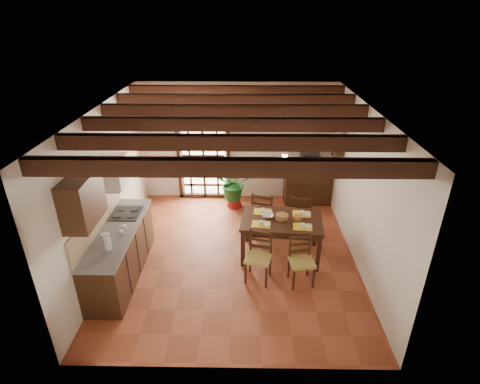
{
  "coord_description": "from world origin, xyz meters",
  "views": [
    {
      "loc": [
        0.2,
        -5.88,
        4.26
      ],
      "look_at": [
        0.1,
        0.4,
        1.15
      ],
      "focal_mm": 28.0,
      "sensor_mm": 36.0,
      "label": 1
    }
  ],
  "objects_px": {
    "sideboard": "(307,184)",
    "crt_tv": "(310,159)",
    "dining_table": "(282,224)",
    "chair_far_right": "(299,222)",
    "potted_plant": "(234,184)",
    "kitchen_counter": "(120,252)",
    "chair_far_left": "(263,220)",
    "pendant_lamp": "(285,151)",
    "chair_near_left": "(258,265)",
    "chair_near_right": "(301,269)"
  },
  "relations": [
    {
      "from": "dining_table",
      "to": "crt_tv",
      "type": "xyz_separation_m",
      "value": [
        0.81,
        2.2,
        0.43
      ]
    },
    {
      "from": "chair_near_right",
      "to": "pendant_lamp",
      "type": "distance_m",
      "value": 2.03
    },
    {
      "from": "dining_table",
      "to": "potted_plant",
      "type": "distance_m",
      "value": 2.17
    },
    {
      "from": "chair_far_right",
      "to": "potted_plant",
      "type": "height_order",
      "value": "potted_plant"
    },
    {
      "from": "chair_near_left",
      "to": "sideboard",
      "type": "xyz_separation_m",
      "value": [
        1.25,
        2.91,
        0.18
      ]
    },
    {
      "from": "dining_table",
      "to": "potted_plant",
      "type": "xyz_separation_m",
      "value": [
        -0.93,
        1.96,
        -0.12
      ]
    },
    {
      "from": "potted_plant",
      "to": "pendant_lamp",
      "type": "height_order",
      "value": "pendant_lamp"
    },
    {
      "from": "kitchen_counter",
      "to": "chair_far_right",
      "type": "height_order",
      "value": "kitchen_counter"
    },
    {
      "from": "chair_far_left",
      "to": "chair_near_right",
      "type": "bearing_deg",
      "value": 126.78
    },
    {
      "from": "chair_far_left",
      "to": "crt_tv",
      "type": "bearing_deg",
      "value": -111.21
    },
    {
      "from": "sideboard",
      "to": "chair_far_left",
      "type": "bearing_deg",
      "value": -129.23
    },
    {
      "from": "potted_plant",
      "to": "pendant_lamp",
      "type": "bearing_deg",
      "value": -63.37
    },
    {
      "from": "pendant_lamp",
      "to": "chair_near_right",
      "type": "bearing_deg",
      "value": -72.2
    },
    {
      "from": "chair_far_left",
      "to": "pendant_lamp",
      "type": "relative_size",
      "value": 1.16
    },
    {
      "from": "kitchen_counter",
      "to": "pendant_lamp",
      "type": "distance_m",
      "value": 3.33
    },
    {
      "from": "chair_far_right",
      "to": "potted_plant",
      "type": "relative_size",
      "value": 0.45
    },
    {
      "from": "chair_far_left",
      "to": "potted_plant",
      "type": "height_order",
      "value": "potted_plant"
    },
    {
      "from": "chair_near_left",
      "to": "crt_tv",
      "type": "xyz_separation_m",
      "value": [
        1.25,
        2.91,
        0.83
      ]
    },
    {
      "from": "dining_table",
      "to": "chair_near_left",
      "type": "height_order",
      "value": "chair_near_left"
    },
    {
      "from": "sideboard",
      "to": "crt_tv",
      "type": "xyz_separation_m",
      "value": [
        0.0,
        -0.01,
        0.65
      ]
    },
    {
      "from": "chair_near_left",
      "to": "chair_near_right",
      "type": "xyz_separation_m",
      "value": [
        0.72,
        -0.08,
        -0.01
      ]
    },
    {
      "from": "dining_table",
      "to": "chair_far_left",
      "type": "xyz_separation_m",
      "value": [
        -0.29,
        0.78,
        -0.38
      ]
    },
    {
      "from": "kitchen_counter",
      "to": "chair_far_left",
      "type": "xyz_separation_m",
      "value": [
        2.54,
        1.4,
        -0.17
      ]
    },
    {
      "from": "chair_near_right",
      "to": "chair_far_right",
      "type": "bearing_deg",
      "value": 75.31
    },
    {
      "from": "potted_plant",
      "to": "kitchen_counter",
      "type": "bearing_deg",
      "value": -126.27
    },
    {
      "from": "dining_table",
      "to": "sideboard",
      "type": "relative_size",
      "value": 1.42
    },
    {
      "from": "chair_near_right",
      "to": "dining_table",
      "type": "bearing_deg",
      "value": 101.18
    },
    {
      "from": "chair_far_left",
      "to": "crt_tv",
      "type": "distance_m",
      "value": 1.97
    },
    {
      "from": "dining_table",
      "to": "pendant_lamp",
      "type": "xyz_separation_m",
      "value": [
        0.0,
        0.1,
        1.39
      ]
    },
    {
      "from": "chair_near_right",
      "to": "pendant_lamp",
      "type": "relative_size",
      "value": 1.03
    },
    {
      "from": "chair_far_right",
      "to": "sideboard",
      "type": "relative_size",
      "value": 0.9
    },
    {
      "from": "chair_near_left",
      "to": "chair_far_left",
      "type": "height_order",
      "value": "chair_far_left"
    },
    {
      "from": "chair_near_left",
      "to": "chair_far_right",
      "type": "relative_size",
      "value": 0.92
    },
    {
      "from": "chair_near_right",
      "to": "crt_tv",
      "type": "distance_m",
      "value": 3.14
    },
    {
      "from": "potted_plant",
      "to": "crt_tv",
      "type": "bearing_deg",
      "value": 7.83
    },
    {
      "from": "chair_near_left",
      "to": "chair_near_right",
      "type": "height_order",
      "value": "chair_near_left"
    },
    {
      "from": "dining_table",
      "to": "chair_far_right",
      "type": "bearing_deg",
      "value": 64.04
    },
    {
      "from": "kitchen_counter",
      "to": "sideboard",
      "type": "xyz_separation_m",
      "value": [
        3.64,
        2.83,
        -0.01
      ]
    },
    {
      "from": "chair_far_right",
      "to": "pendant_lamp",
      "type": "bearing_deg",
      "value": 66.21
    },
    {
      "from": "chair_near_left",
      "to": "dining_table",
      "type": "bearing_deg",
      "value": 72.51
    },
    {
      "from": "chair_near_left",
      "to": "pendant_lamp",
      "type": "height_order",
      "value": "pendant_lamp"
    },
    {
      "from": "kitchen_counter",
      "to": "sideboard",
      "type": "distance_m",
      "value": 4.61
    },
    {
      "from": "kitchen_counter",
      "to": "chair_near_left",
      "type": "height_order",
      "value": "kitchen_counter"
    },
    {
      "from": "dining_table",
      "to": "chair_near_left",
      "type": "relative_size",
      "value": 1.71
    },
    {
      "from": "kitchen_counter",
      "to": "dining_table",
      "type": "xyz_separation_m",
      "value": [
        2.82,
        0.62,
        0.22
      ]
    },
    {
      "from": "chair_far_right",
      "to": "crt_tv",
      "type": "height_order",
      "value": "crt_tv"
    },
    {
      "from": "chair_near_left",
      "to": "chair_near_right",
      "type": "relative_size",
      "value": 1.04
    },
    {
      "from": "kitchen_counter",
      "to": "chair_far_left",
      "type": "distance_m",
      "value": 2.9
    },
    {
      "from": "chair_far_right",
      "to": "chair_near_right",
      "type": "bearing_deg",
      "value": 96.15
    },
    {
      "from": "kitchen_counter",
      "to": "chair_near_right",
      "type": "relative_size",
      "value": 2.59
    }
  ]
}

